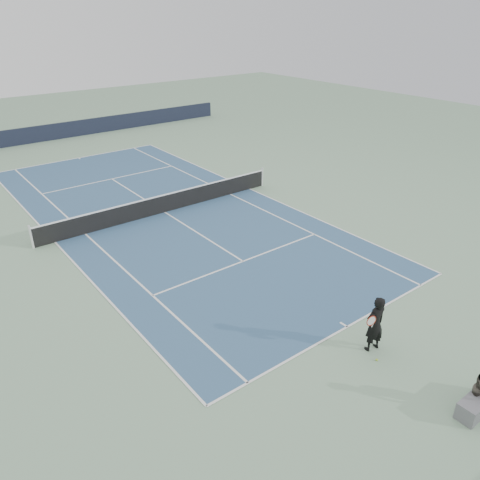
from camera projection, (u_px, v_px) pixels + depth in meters
ground at (165, 212)px, 23.53m from camera, size 80.00×80.00×0.00m
court_surface at (165, 212)px, 23.52m from camera, size 10.97×23.77×0.01m
tennis_net at (164, 203)px, 23.30m from camera, size 12.90×0.10×1.07m
windscreen_far at (49, 133)px, 35.91m from camera, size 30.00×0.25×1.20m
tennis_player at (375, 324)px, 13.77m from camera, size 0.83×0.60×1.83m
tennis_ball at (377, 360)px, 13.67m from camera, size 0.07×0.07×0.07m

